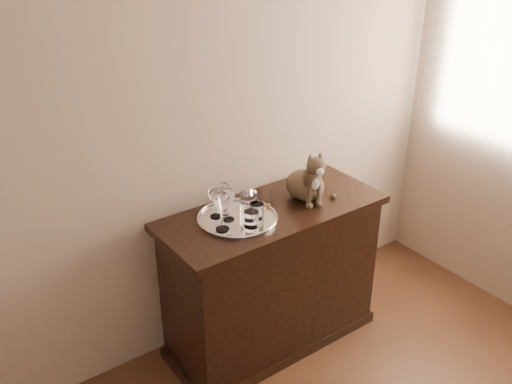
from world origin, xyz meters
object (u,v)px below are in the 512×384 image
Objects in this scene: tray at (237,219)px; tumbler_c at (249,202)px; wine_glass_c at (222,211)px; tumbler_b at (251,219)px; cat at (305,172)px; wine_glass_a at (215,201)px; sideboard at (272,277)px; wine_glass_d at (228,204)px; wine_glass_b at (224,198)px; tumbler_a at (257,211)px.

tray is 3.97× the size of tumbler_c.
tumbler_b is at bearing -23.99° from wine_glass_c.
cat is (0.42, -0.01, 0.15)m from tray.
wine_glass_a is 0.13m from wine_glass_c.
sideboard is 6.85× the size of wine_glass_d.
wine_glass_c is 0.54m from cat.
cat reaches higher than wine_glass_b.
tumbler_b is 0.27× the size of cat.
wine_glass_d is 0.15m from tumbler_a.
wine_glass_b is at bearing 6.66° from wine_glass_a.
wine_glass_b reaches higher than sideboard.
wine_glass_b is 0.46m from cat.
cat reaches higher than wine_glass_d.
sideboard is at bearing -5.00° from tray.
cat is (0.33, -0.04, 0.09)m from tumbler_c.
tumbler_c is at bearing 16.85° from tray.
wine_glass_c is 1.17× the size of wine_glass_d.
tray is 1.34× the size of cat.
wine_glass_d is (0.03, -0.06, -0.00)m from wine_glass_a.
wine_glass_c is (-0.12, -0.05, 0.11)m from tray.
tray is 0.11m from tumbler_b.
tumbler_a reaches higher than sideboard.
wine_glass_d is 1.74× the size of tumbler_c.
tumbler_c is at bearing 6.38° from wine_glass_d.
wine_glass_c is (-0.10, -0.13, 0.02)m from wine_glass_b.
cat reaches higher than wine_glass_c.
tumbler_c reaches higher than tumbler_b.
tray is (-0.21, 0.02, 0.43)m from sideboard.
cat is at bearing -7.02° from tumbler_c.
wine_glass_a is 1.03× the size of wine_glass_b.
tumbler_a is at bearing -28.76° from wine_glass_d.
wine_glass_c reaches higher than tumbler_b.
tumbler_c is at bearing -27.01° from wine_glass_b.
wine_glass_b is (-0.02, 0.08, 0.09)m from tray.
wine_glass_d is at bearing 38.58° from wine_glass_c.
wine_glass_a reaches higher than wine_glass_b.
tumbler_a is 0.08m from tumbler_c.
cat is (0.46, -0.03, 0.05)m from wine_glass_d.
tumbler_b is (0.05, -0.12, -0.05)m from wine_glass_d.
tray is at bearing 144.96° from tumbler_a.
sideboard is at bearing -6.88° from wine_glass_d.
wine_glass_c is at bearing 156.01° from tumbler_b.
tumbler_b is 0.15m from tumbler_c.
wine_glass_d is 0.47m from cat.
sideboard is at bearing -20.86° from tumbler_c.
wine_glass_c is at bearing -126.48° from wine_glass_b.
wine_glass_d is (-0.02, -0.07, 0.00)m from wine_glass_b.
wine_glass_d reaches higher than tumbler_a.
wine_glass_a is at bearing -173.34° from wine_glass_b.
wine_glass_d reaches higher than tumbler_c.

